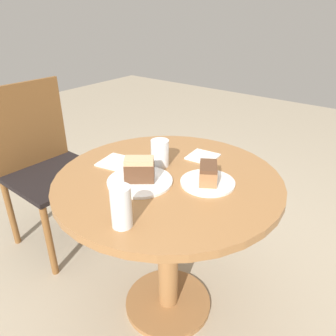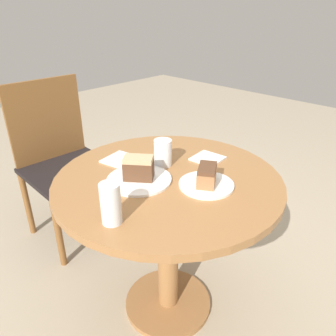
{
  "view_description": "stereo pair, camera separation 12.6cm",
  "coord_description": "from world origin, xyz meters",
  "px_view_note": "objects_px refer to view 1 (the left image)",
  "views": [
    {
      "loc": [
        -0.89,
        -0.69,
        1.31
      ],
      "look_at": [
        0.0,
        0.0,
        0.74
      ],
      "focal_mm": 35.0,
      "sensor_mm": 36.0,
      "label": 1
    },
    {
      "loc": [
        -0.81,
        -0.78,
        1.31
      ],
      "look_at": [
        0.0,
        0.0,
        0.74
      ],
      "focal_mm": 35.0,
      "sensor_mm": 36.0,
      "label": 2
    }
  ],
  "objects_px": {
    "cake_slice_far": "(208,173)",
    "glass_water": "(121,209)",
    "glass_lemonade": "(160,154)",
    "cake_slice_near": "(139,169)",
    "plate_far": "(208,182)",
    "plate_near": "(140,181)",
    "chair": "(47,164)"
  },
  "relations": [
    {
      "from": "plate_far",
      "to": "cake_slice_near",
      "type": "bearing_deg",
      "value": 125.19
    },
    {
      "from": "glass_lemonade",
      "to": "glass_water",
      "type": "xyz_separation_m",
      "value": [
        -0.39,
        -0.17,
        0.01
      ]
    },
    {
      "from": "cake_slice_far",
      "to": "plate_far",
      "type": "bearing_deg",
      "value": 116.57
    },
    {
      "from": "cake_slice_far",
      "to": "glass_water",
      "type": "relative_size",
      "value": 0.92
    },
    {
      "from": "cake_slice_far",
      "to": "glass_lemonade",
      "type": "distance_m",
      "value": 0.24
    },
    {
      "from": "cake_slice_far",
      "to": "chair",
      "type": "bearing_deg",
      "value": 92.0
    },
    {
      "from": "cake_slice_near",
      "to": "glass_water",
      "type": "distance_m",
      "value": 0.27
    },
    {
      "from": "plate_near",
      "to": "plate_far",
      "type": "bearing_deg",
      "value": -54.81
    },
    {
      "from": "cake_slice_near",
      "to": "glass_water",
      "type": "bearing_deg",
      "value": -149.39
    },
    {
      "from": "plate_far",
      "to": "cake_slice_near",
      "type": "xyz_separation_m",
      "value": [
        -0.15,
        0.21,
        0.05
      ]
    },
    {
      "from": "cake_slice_far",
      "to": "glass_lemonade",
      "type": "xyz_separation_m",
      "value": [
        0.01,
        0.24,
        0.0
      ]
    },
    {
      "from": "cake_slice_near",
      "to": "glass_water",
      "type": "height_order",
      "value": "glass_water"
    },
    {
      "from": "cake_slice_near",
      "to": "glass_lemonade",
      "type": "bearing_deg",
      "value": 10.94
    },
    {
      "from": "chair",
      "to": "glass_water",
      "type": "xyz_separation_m",
      "value": [
        -0.34,
        -0.96,
        0.27
      ]
    },
    {
      "from": "cake_slice_far",
      "to": "glass_water",
      "type": "bearing_deg",
      "value": 169.39
    },
    {
      "from": "glass_lemonade",
      "to": "chair",
      "type": "bearing_deg",
      "value": 93.56
    },
    {
      "from": "chair",
      "to": "cake_slice_near",
      "type": "height_order",
      "value": "chair"
    },
    {
      "from": "plate_far",
      "to": "cake_slice_far",
      "type": "distance_m",
      "value": 0.04
    },
    {
      "from": "chair",
      "to": "cake_slice_far",
      "type": "relative_size",
      "value": 7.48
    },
    {
      "from": "plate_far",
      "to": "glass_water",
      "type": "relative_size",
      "value": 1.53
    },
    {
      "from": "plate_near",
      "to": "cake_slice_far",
      "type": "height_order",
      "value": "cake_slice_far"
    },
    {
      "from": "plate_far",
      "to": "glass_lemonade",
      "type": "relative_size",
      "value": 1.85
    },
    {
      "from": "plate_near",
      "to": "cake_slice_near",
      "type": "bearing_deg",
      "value": 180.0
    },
    {
      "from": "plate_near",
      "to": "glass_lemonade",
      "type": "height_order",
      "value": "glass_lemonade"
    },
    {
      "from": "cake_slice_far",
      "to": "glass_water",
      "type": "height_order",
      "value": "glass_water"
    },
    {
      "from": "plate_near",
      "to": "cake_slice_far",
      "type": "bearing_deg",
      "value": -54.81
    },
    {
      "from": "cake_slice_far",
      "to": "glass_lemonade",
      "type": "relative_size",
      "value": 1.12
    },
    {
      "from": "plate_near",
      "to": "plate_far",
      "type": "height_order",
      "value": "same"
    },
    {
      "from": "glass_water",
      "to": "chair",
      "type": "bearing_deg",
      "value": 70.24
    },
    {
      "from": "chair",
      "to": "cake_slice_near",
      "type": "bearing_deg",
      "value": -95.84
    },
    {
      "from": "cake_slice_near",
      "to": "glass_water",
      "type": "xyz_separation_m",
      "value": [
        -0.23,
        -0.14,
        0.0
      ]
    },
    {
      "from": "cake_slice_far",
      "to": "glass_lemonade",
      "type": "height_order",
      "value": "glass_lemonade"
    }
  ]
}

